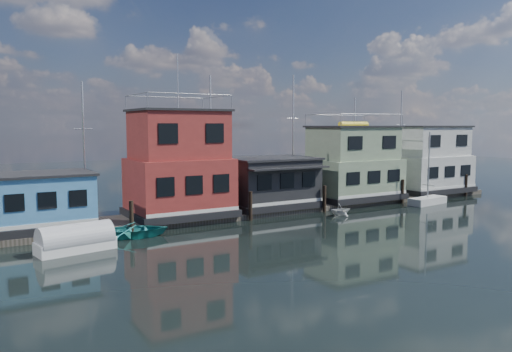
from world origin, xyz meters
TOP-DOWN VIEW (x-y plane):
  - ground at (0.00, 0.00)m, footprint 160.00×160.00m
  - dock at (0.00, 12.00)m, footprint 48.00×5.00m
  - houseboat_blue at (-18.00, 12.00)m, footprint 6.40×4.90m
  - houseboat_red at (-8.50, 12.00)m, footprint 7.40×5.90m
  - houseboat_dark at (-0.50, 11.98)m, footprint 7.40×6.10m
  - houseboat_green at (8.50, 12.00)m, footprint 8.40×5.90m
  - houseboat_white at (18.50, 12.00)m, footprint 8.40×5.90m
  - pilings at (-0.33, 9.20)m, footprint 42.28×0.28m
  - background_masts at (4.76, 18.00)m, footprint 36.40×0.16m
  - dinghy_white at (3.13, 7.37)m, footprint 2.00×1.77m
  - day_sailer at (13.60, 7.69)m, footprint 4.27×1.91m
  - dinghy_teal at (-13.12, 8.25)m, footprint 4.92×4.05m
  - tarp_runabout at (-17.07, 6.36)m, footprint 4.42×2.35m

SIDE VIEW (x-z plane):
  - ground at x=0.00m, z-range 0.00..0.00m
  - dock at x=0.00m, z-range 0.00..0.40m
  - day_sailer at x=13.60m, z-range -2.86..3.65m
  - dinghy_teal at x=-13.12m, z-range 0.00..0.89m
  - dinghy_white at x=3.13m, z-range 0.00..0.98m
  - tarp_runabout at x=-17.07m, z-range -0.22..1.49m
  - pilings at x=-0.33m, z-range 0.00..2.20m
  - houseboat_blue at x=-18.00m, z-range 0.38..4.04m
  - houseboat_dark at x=-0.50m, z-range 0.39..4.45m
  - houseboat_white at x=18.50m, z-range 0.21..6.87m
  - houseboat_green at x=8.50m, z-range 0.03..7.06m
  - houseboat_red at x=-8.50m, z-range -1.83..10.03m
  - background_masts at x=4.76m, z-range -0.45..11.55m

